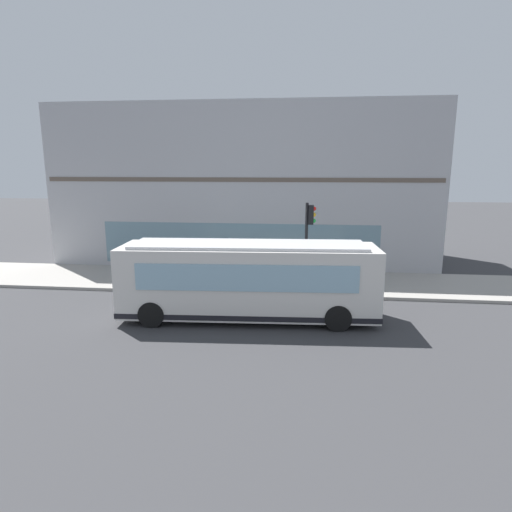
# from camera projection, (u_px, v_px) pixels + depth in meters

# --- Properties ---
(ground) EXTENTS (120.00, 120.00, 0.00)m
(ground) POSITION_uv_depth(u_px,v_px,m) (212.00, 313.00, 17.75)
(ground) COLOR #38383A
(sidewalk_curb) EXTENTS (4.77, 40.00, 0.15)m
(sidewalk_curb) POSITION_uv_depth(u_px,v_px,m) (232.00, 280.00, 22.59)
(sidewalk_curb) COLOR #9E9991
(sidewalk_curb) RESTS_ON ground
(building_corner) EXTENTS (7.69, 22.79, 9.56)m
(building_corner) POSITION_uv_depth(u_px,v_px,m) (247.00, 185.00, 27.65)
(building_corner) COLOR #A8A8AD
(building_corner) RESTS_ON ground
(city_bus_nearside) EXTENTS (3.08, 10.16, 3.07)m
(city_bus_nearside) POSITION_uv_depth(u_px,v_px,m) (248.00, 281.00, 16.88)
(city_bus_nearside) COLOR silver
(city_bus_nearside) RESTS_ON ground
(traffic_light_near_corner) EXTENTS (0.32, 0.49, 4.20)m
(traffic_light_near_corner) POSITION_uv_depth(u_px,v_px,m) (309.00, 230.00, 19.90)
(traffic_light_near_corner) COLOR black
(traffic_light_near_corner) RESTS_ON sidewalk_curb
(fire_hydrant) EXTENTS (0.35, 0.35, 0.74)m
(fire_hydrant) POSITION_uv_depth(u_px,v_px,m) (207.00, 273.00, 22.33)
(fire_hydrant) COLOR yellow
(fire_hydrant) RESTS_ON sidewalk_curb
(pedestrian_near_hydrant) EXTENTS (0.32, 0.32, 1.56)m
(pedestrian_near_hydrant) POSITION_uv_depth(u_px,v_px,m) (326.00, 263.00, 22.25)
(pedestrian_near_hydrant) COLOR #99994C
(pedestrian_near_hydrant) RESTS_ON sidewalk_curb
(pedestrian_near_building_entrance) EXTENTS (0.32, 0.32, 1.68)m
(pedestrian_near_building_entrance) POSITION_uv_depth(u_px,v_px,m) (248.00, 258.00, 23.26)
(pedestrian_near_building_entrance) COLOR #3359A5
(pedestrian_near_building_entrance) RESTS_ON sidewalk_curb
(newspaper_vending_box) EXTENTS (0.44, 0.42, 0.90)m
(newspaper_vending_box) POSITION_uv_depth(u_px,v_px,m) (153.00, 265.00, 23.81)
(newspaper_vending_box) COLOR #BF3F19
(newspaper_vending_box) RESTS_ON sidewalk_curb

